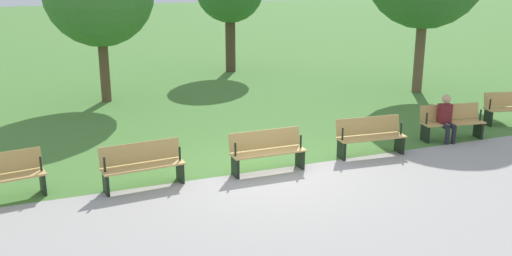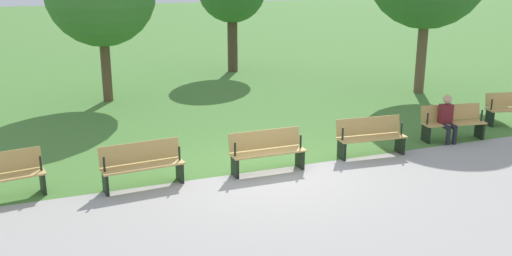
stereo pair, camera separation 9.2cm
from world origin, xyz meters
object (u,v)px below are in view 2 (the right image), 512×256
Objects in this scene: bench_3 at (370,136)px; bench_5 at (142,164)px; bench_2 at (453,122)px; person_seated at (447,117)px; bench_4 at (267,150)px.

bench_3 and bench_5 have the same top height.
bench_3 is at bearing 175.36° from bench_5.
person_seated is (0.27, 0.10, 0.17)m from bench_2.
person_seated is at bearing 177.01° from bench_5.
bench_5 is at bearing 11.60° from bench_2.
bench_4 is (2.67, 0.11, 0.00)m from bench_3.
bench_3 is at bearing 16.22° from bench_2.
bench_4 is at bearing 6.96° from bench_3.
person_seated is at bearing -176.26° from bench_4.
bench_5 is at bearing -2.31° from bench_4.
bench_3 is at bearing 14.62° from person_seated.
bench_2 is at bearing -168.42° from bench_3.
bench_3 is 1.40× the size of person_seated.
bench_3 is (2.66, 0.32, 0.00)m from bench_2.
person_seated is at bearing 29.91° from bench_2.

